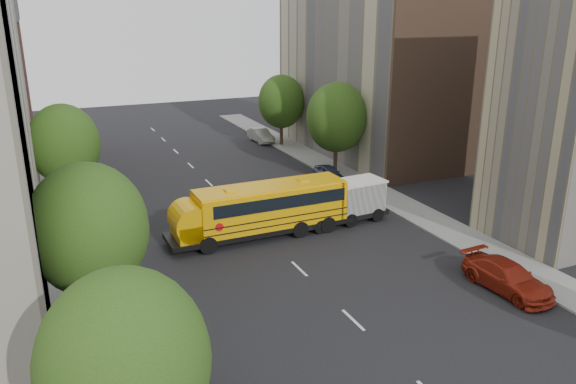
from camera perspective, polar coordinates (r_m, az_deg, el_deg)
ground at (r=33.63m, az=-0.30°, el=-6.45°), size 120.00×120.00×0.00m
sidewalk_left at (r=35.83m, az=-20.90°, el=-6.02°), size 3.00×80.00×0.12m
sidewalk_right at (r=43.00m, az=11.13°, el=-1.12°), size 3.00×80.00×0.12m
lane_markings at (r=42.31m, az=-5.76°, el=-1.26°), size 0.15×64.00×0.01m
building_right_far at (r=56.97m, az=8.42°, el=12.93°), size 10.00×22.00×18.00m
building_right_sidewall at (r=48.07m, az=15.53°, el=11.54°), size 10.10×0.30×18.00m
street_tree_0 at (r=16.89m, az=-16.22°, el=-16.32°), size 4.80×4.80×7.41m
street_tree_1 at (r=25.68m, az=-19.59°, el=-3.58°), size 5.12×5.12×7.90m
street_tree_2 at (r=43.01m, az=-21.79°, el=4.53°), size 4.99×4.99×7.71m
street_tree_4 at (r=48.84m, az=4.95°, el=7.56°), size 5.25×5.25×8.10m
street_tree_5 at (r=59.53m, az=-0.69°, el=9.17°), size 4.86×4.86×7.51m
school_bus at (r=35.70m, az=-2.97°, el=-1.66°), size 12.22×3.16×3.43m
safari_truck at (r=38.25m, az=5.44°, el=-1.00°), size 6.82×2.95×2.85m
parked_car_0 at (r=22.61m, az=-11.12°, el=-18.06°), size 1.89×4.53×1.53m
parked_car_1 at (r=40.23m, az=-18.82°, el=-2.06°), size 1.71×4.72×1.55m
parked_car_2 at (r=48.77m, az=-19.91°, el=1.14°), size 2.21×4.66×1.28m
parked_car_3 at (r=31.53m, az=21.39°, el=-8.04°), size 2.39×5.29×1.50m
parked_car_4 at (r=47.93m, az=4.20°, el=1.92°), size 1.58×3.78×1.28m
parked_car_5 at (r=62.01m, az=-2.78°, el=5.77°), size 1.68×4.47×1.46m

